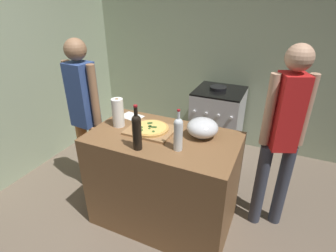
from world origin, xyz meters
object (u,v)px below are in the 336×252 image
object	(u,v)px
mixing_bowl	(202,128)
wine_bottle_clear	(178,133)
person_in_red	(283,133)
paper_towel_roll	(118,113)
stove	(217,122)
person_in_stripes	(85,112)
wine_bottle_amber	(136,130)
pizza	(150,128)

from	to	relation	value
mixing_bowl	wine_bottle_clear	world-z (taller)	wine_bottle_clear
mixing_bowl	person_in_red	xyz separation A→B (m)	(0.61, 0.24, -0.04)
paper_towel_roll	stove	world-z (taller)	paper_towel_roll
wine_bottle_clear	person_in_red	xyz separation A→B (m)	(0.72, 0.52, -0.10)
mixing_bowl	stove	world-z (taller)	mixing_bowl
paper_towel_roll	person_in_stripes	distance (m)	0.46
mixing_bowl	person_in_stripes	world-z (taller)	person_in_stripes
wine_bottle_amber	person_in_red	size ratio (longest dim) A/B	0.21
wine_bottle_amber	stove	xyz separation A→B (m)	(0.22, 1.68, -0.63)
mixing_bowl	person_in_red	bearing A→B (deg)	21.65
paper_towel_roll	person_in_stripes	xyz separation A→B (m)	(-0.44, 0.06, -0.10)
wine_bottle_amber	wine_bottle_clear	bearing A→B (deg)	22.04
wine_bottle_amber	person_in_red	bearing A→B (deg)	32.23
pizza	stove	distance (m)	1.50
person_in_red	wine_bottle_amber	bearing A→B (deg)	-147.77
paper_towel_roll	wine_bottle_clear	distance (m)	0.66
paper_towel_roll	wine_bottle_clear	bearing A→B (deg)	-13.61
wine_bottle_clear	stove	world-z (taller)	wine_bottle_clear
wine_bottle_clear	stove	distance (m)	1.68
wine_bottle_clear	person_in_red	world-z (taller)	person_in_red
wine_bottle_amber	stove	bearing A→B (deg)	82.60
wine_bottle_clear	person_in_stripes	distance (m)	1.11
person_in_stripes	mixing_bowl	bearing A→B (deg)	2.65
wine_bottle_clear	stove	xyz separation A→B (m)	(-0.07, 1.57, -0.61)
mixing_bowl	wine_bottle_amber	bearing A→B (deg)	-135.20
pizza	wine_bottle_amber	world-z (taller)	wine_bottle_amber
mixing_bowl	wine_bottle_clear	distance (m)	0.30
paper_towel_roll	wine_bottle_amber	size ratio (longest dim) A/B	0.72
mixing_bowl	person_in_red	size ratio (longest dim) A/B	0.15
wine_bottle_clear	wine_bottle_amber	bearing A→B (deg)	-157.96
pizza	wine_bottle_amber	xyz separation A→B (m)	(0.04, -0.29, 0.13)
pizza	paper_towel_roll	bearing A→B (deg)	-175.96
pizza	person_in_red	xyz separation A→B (m)	(1.05, 0.34, 0.01)
wine_bottle_amber	stove	world-z (taller)	wine_bottle_amber
stove	person_in_stripes	size ratio (longest dim) A/B	0.57
person_in_stripes	wine_bottle_clear	bearing A→B (deg)	-11.46
pizza	person_in_stripes	xyz separation A→B (m)	(-0.75, 0.04, 0.00)
wine_bottle_amber	person_in_red	world-z (taller)	person_in_red
mixing_bowl	stove	xyz separation A→B (m)	(-0.17, 1.29, -0.55)
pizza	stove	bearing A→B (deg)	79.39
pizza	wine_bottle_clear	size ratio (longest dim) A/B	0.95
mixing_bowl	paper_towel_roll	bearing A→B (deg)	-170.92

